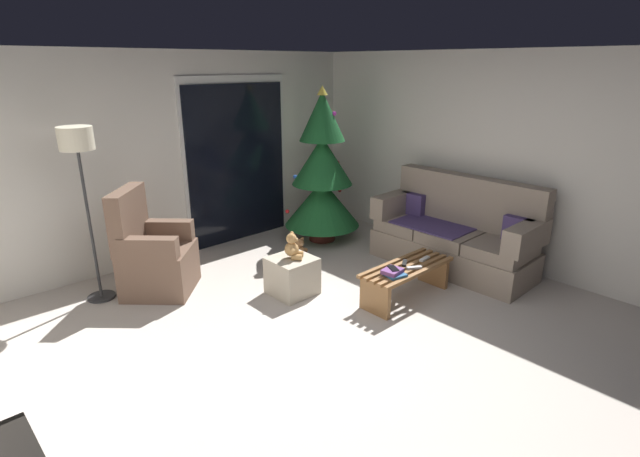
{
  "coord_description": "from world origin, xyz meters",
  "views": [
    {
      "loc": [
        -2.55,
        -2.49,
        2.35
      ],
      "look_at": [
        0.4,
        0.7,
        0.85
      ],
      "focal_mm": 27.05,
      "sensor_mm": 36.0,
      "label": 1
    }
  ],
  "objects_px": {
    "coffee_table": "(406,276)",
    "cell_phone": "(393,268)",
    "couch": "(455,235)",
    "book_stack": "(393,272)",
    "remote_silver": "(414,268)",
    "remote_black": "(405,263)",
    "ottoman": "(292,276)",
    "christmas_tree": "(322,175)",
    "remote_white": "(425,259)",
    "armchair": "(153,256)",
    "teddy_bear_honey": "(293,247)",
    "floor_lamp": "(79,156)",
    "teddy_bear_chestnut_by_tree": "(300,250)"
  },
  "relations": [
    {
      "from": "coffee_table",
      "to": "cell_phone",
      "type": "bearing_deg",
      "value": -171.64
    },
    {
      "from": "coffee_table",
      "to": "cell_phone",
      "type": "xyz_separation_m",
      "value": [
        -0.28,
        -0.04,
        0.19
      ]
    },
    {
      "from": "couch",
      "to": "book_stack",
      "type": "xyz_separation_m",
      "value": [
        -1.4,
        -0.19,
        -0.0
      ]
    },
    {
      "from": "remote_silver",
      "to": "remote_black",
      "type": "bearing_deg",
      "value": -159.15
    },
    {
      "from": "remote_silver",
      "to": "ottoman",
      "type": "height_order",
      "value": "ottoman"
    },
    {
      "from": "couch",
      "to": "christmas_tree",
      "type": "height_order",
      "value": "christmas_tree"
    },
    {
      "from": "coffee_table",
      "to": "cell_phone",
      "type": "relative_size",
      "value": 7.64
    },
    {
      "from": "cell_phone",
      "to": "book_stack",
      "type": "bearing_deg",
      "value": -108.44
    },
    {
      "from": "remote_white",
      "to": "cell_phone",
      "type": "height_order",
      "value": "cell_phone"
    },
    {
      "from": "book_stack",
      "to": "cell_phone",
      "type": "bearing_deg",
      "value": 44.72
    },
    {
      "from": "remote_white",
      "to": "coffee_table",
      "type": "bearing_deg",
      "value": -102.59
    },
    {
      "from": "armchair",
      "to": "ottoman",
      "type": "height_order",
      "value": "armchair"
    },
    {
      "from": "armchair",
      "to": "cell_phone",
      "type": "bearing_deg",
      "value": -51.92
    },
    {
      "from": "cell_phone",
      "to": "teddy_bear_honey",
      "type": "bearing_deg",
      "value": 145.67
    },
    {
      "from": "cell_phone",
      "to": "floor_lamp",
      "type": "relative_size",
      "value": 0.08
    },
    {
      "from": "cell_phone",
      "to": "teddy_bear_chestnut_by_tree",
      "type": "relative_size",
      "value": 0.5
    },
    {
      "from": "couch",
      "to": "floor_lamp",
      "type": "relative_size",
      "value": 1.09
    },
    {
      "from": "remote_black",
      "to": "armchair",
      "type": "relative_size",
      "value": 0.14
    },
    {
      "from": "christmas_tree",
      "to": "ottoman",
      "type": "bearing_deg",
      "value": -143.86
    },
    {
      "from": "ottoman",
      "to": "teddy_bear_chestnut_by_tree",
      "type": "xyz_separation_m",
      "value": [
        0.68,
        0.66,
        -0.08
      ]
    },
    {
      "from": "ottoman",
      "to": "floor_lamp",
      "type": "bearing_deg",
      "value": 140.44
    },
    {
      "from": "remote_black",
      "to": "teddy_bear_honey",
      "type": "relative_size",
      "value": 0.55
    },
    {
      "from": "christmas_tree",
      "to": "ottoman",
      "type": "relative_size",
      "value": 4.73
    },
    {
      "from": "floor_lamp",
      "to": "ottoman",
      "type": "relative_size",
      "value": 4.05
    },
    {
      "from": "armchair",
      "to": "floor_lamp",
      "type": "height_order",
      "value": "floor_lamp"
    },
    {
      "from": "teddy_bear_honey",
      "to": "teddy_bear_chestnut_by_tree",
      "type": "xyz_separation_m",
      "value": [
        0.67,
        0.67,
        -0.41
      ]
    },
    {
      "from": "book_stack",
      "to": "ottoman",
      "type": "distance_m",
      "value": 1.09
    },
    {
      "from": "ottoman",
      "to": "christmas_tree",
      "type": "bearing_deg",
      "value": 36.14
    },
    {
      "from": "cell_phone",
      "to": "christmas_tree",
      "type": "bearing_deg",
      "value": 93.18
    },
    {
      "from": "book_stack",
      "to": "floor_lamp",
      "type": "height_order",
      "value": "floor_lamp"
    },
    {
      "from": "cell_phone",
      "to": "ottoman",
      "type": "bearing_deg",
      "value": 145.8
    },
    {
      "from": "couch",
      "to": "remote_white",
      "type": "relative_size",
      "value": 12.51
    },
    {
      "from": "armchair",
      "to": "teddy_bear_chestnut_by_tree",
      "type": "distance_m",
      "value": 1.79
    },
    {
      "from": "remote_white",
      "to": "book_stack",
      "type": "xyz_separation_m",
      "value": [
        -0.56,
        -0.02,
        0.02
      ]
    },
    {
      "from": "book_stack",
      "to": "teddy_bear_chestnut_by_tree",
      "type": "bearing_deg",
      "value": 83.91
    },
    {
      "from": "couch",
      "to": "remote_black",
      "type": "relative_size",
      "value": 12.51
    },
    {
      "from": "coffee_table",
      "to": "remote_silver",
      "type": "height_order",
      "value": "remote_silver"
    },
    {
      "from": "coffee_table",
      "to": "remote_silver",
      "type": "distance_m",
      "value": 0.16
    },
    {
      "from": "remote_silver",
      "to": "teddy_bear_honey",
      "type": "distance_m",
      "value": 1.27
    },
    {
      "from": "coffee_table",
      "to": "cell_phone",
      "type": "distance_m",
      "value": 0.34
    },
    {
      "from": "coffee_table",
      "to": "cell_phone",
      "type": "height_order",
      "value": "cell_phone"
    },
    {
      "from": "remote_black",
      "to": "armchair",
      "type": "bearing_deg",
      "value": -168.84
    },
    {
      "from": "couch",
      "to": "remote_silver",
      "type": "bearing_deg",
      "value": -168.25
    },
    {
      "from": "remote_white",
      "to": "floor_lamp",
      "type": "bearing_deg",
      "value": -136.24
    },
    {
      "from": "remote_silver",
      "to": "book_stack",
      "type": "relative_size",
      "value": 0.68
    },
    {
      "from": "remote_white",
      "to": "cell_phone",
      "type": "xyz_separation_m",
      "value": [
        -0.54,
        -0.01,
        0.06
      ]
    },
    {
      "from": "ottoman",
      "to": "teddy_bear_honey",
      "type": "bearing_deg",
      "value": -48.21
    },
    {
      "from": "couch",
      "to": "remote_silver",
      "type": "distance_m",
      "value": 1.14
    },
    {
      "from": "floor_lamp",
      "to": "ottoman",
      "type": "distance_m",
      "value": 2.4
    },
    {
      "from": "teddy_bear_chestnut_by_tree",
      "to": "remote_white",
      "type": "bearing_deg",
      "value": -76.39
    }
  ]
}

